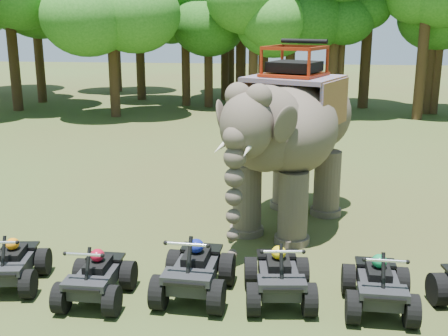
{
  "coord_description": "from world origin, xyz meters",
  "views": [
    {
      "loc": [
        1.38,
        -11.21,
        5.27
      ],
      "look_at": [
        0.0,
        1.2,
        1.9
      ],
      "focal_mm": 45.0,
      "sensor_mm": 36.0,
      "label": 1
    }
  ],
  "objects_px": {
    "atv_0": "(11,258)",
    "atv_2": "(194,263)",
    "elephant": "(291,136)",
    "atv_3": "(279,269)",
    "atv_4": "(379,278)",
    "atv_1": "(96,271)"
  },
  "relations": [
    {
      "from": "atv_0",
      "to": "atv_2",
      "type": "bearing_deg",
      "value": -8.15
    },
    {
      "from": "elephant",
      "to": "atv_0",
      "type": "xyz_separation_m",
      "value": [
        -5.53,
        -4.18,
        -1.76
      ]
    },
    {
      "from": "atv_3",
      "to": "atv_4",
      "type": "bearing_deg",
      "value": -10.72
    },
    {
      "from": "atv_0",
      "to": "atv_2",
      "type": "relative_size",
      "value": 0.87
    },
    {
      "from": "atv_1",
      "to": "atv_4",
      "type": "bearing_deg",
      "value": 3.15
    },
    {
      "from": "atv_0",
      "to": "atv_4",
      "type": "bearing_deg",
      "value": -9.16
    },
    {
      "from": "atv_1",
      "to": "atv_3",
      "type": "height_order",
      "value": "atv_3"
    },
    {
      "from": "elephant",
      "to": "atv_0",
      "type": "height_order",
      "value": "elephant"
    },
    {
      "from": "atv_1",
      "to": "atv_2",
      "type": "distance_m",
      "value": 1.88
    },
    {
      "from": "atv_1",
      "to": "atv_3",
      "type": "distance_m",
      "value": 3.49
    },
    {
      "from": "atv_0",
      "to": "atv_3",
      "type": "bearing_deg",
      "value": -8.01
    },
    {
      "from": "atv_3",
      "to": "atv_2",
      "type": "bearing_deg",
      "value": 174.08
    },
    {
      "from": "atv_1",
      "to": "atv_2",
      "type": "relative_size",
      "value": 0.88
    },
    {
      "from": "atv_1",
      "to": "atv_4",
      "type": "relative_size",
      "value": 0.96
    },
    {
      "from": "atv_4",
      "to": "elephant",
      "type": "bearing_deg",
      "value": 112.59
    },
    {
      "from": "atv_4",
      "to": "atv_3",
      "type": "bearing_deg",
      "value": 177.03
    },
    {
      "from": "elephant",
      "to": "atv_4",
      "type": "xyz_separation_m",
      "value": [
        1.66,
        -4.34,
        -1.72
      ]
    },
    {
      "from": "elephant",
      "to": "atv_3",
      "type": "bearing_deg",
      "value": -68.89
    },
    {
      "from": "atv_0",
      "to": "atv_2",
      "type": "xyz_separation_m",
      "value": [
        3.72,
        -0.02,
        0.09
      ]
    },
    {
      "from": "atv_1",
      "to": "atv_0",
      "type": "bearing_deg",
      "value": 168.88
    },
    {
      "from": "atv_0",
      "to": "atv_3",
      "type": "xyz_separation_m",
      "value": [
        5.35,
        -0.01,
        0.05
      ]
    },
    {
      "from": "atv_0",
      "to": "atv_1",
      "type": "height_order",
      "value": "atv_1"
    }
  ]
}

